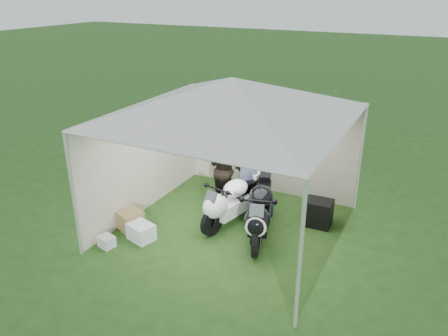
{
  "coord_description": "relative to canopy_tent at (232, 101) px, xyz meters",
  "views": [
    {
      "loc": [
        3.3,
        -6.75,
        4.46
      ],
      "look_at": [
        -0.32,
        0.35,
        1.11
      ],
      "focal_mm": 35.0,
      "sensor_mm": 36.0,
      "label": 1
    }
  ],
  "objects": [
    {
      "name": "ground",
      "position": [
        0.0,
        -0.03,
        -2.58
      ],
      "size": [
        80.0,
        80.0,
        0.0
      ],
      "primitive_type": "plane",
      "color": "#23401A",
      "rests_on": "ground"
    },
    {
      "name": "canopy_tent",
      "position": [
        0.0,
        0.0,
        0.0
      ],
      "size": [
        5.66,
        5.66,
        3.0
      ],
      "color": "silver",
      "rests_on": "ground"
    },
    {
      "name": "motorcycle_white",
      "position": [
        -0.08,
        0.15,
        -2.06
      ],
      "size": [
        0.71,
        1.87,
        0.93
      ],
      "rotation": [
        0.0,
        0.0,
        -0.23
      ],
      "color": "black",
      "rests_on": "ground"
    },
    {
      "name": "motorcycle_black",
      "position": [
        0.63,
        -0.07,
        -2.01
      ],
      "size": [
        0.87,
        2.01,
        1.02
      ],
      "rotation": [
        0.0,
        0.0,
        0.29
      ],
      "color": "black",
      "rests_on": "ground"
    },
    {
      "name": "paddock_stand",
      "position": [
        0.36,
        0.83,
        -2.43
      ],
      "size": [
        0.43,
        0.33,
        0.28
      ],
      "primitive_type": "cube",
      "rotation": [
        0.0,
        0.0,
        0.29
      ],
      "color": "#221EC3",
      "rests_on": "ground"
    },
    {
      "name": "person_dark_jacket",
      "position": [
        -0.53,
        0.82,
        -1.69
      ],
      "size": [
        1.06,
        0.96,
        1.78
      ],
      "primitive_type": "imported",
      "rotation": [
        0.0,
        0.0,
        2.74
      ],
      "color": "black",
      "rests_on": "ground"
    },
    {
      "name": "person_blue_jacket",
      "position": [
        -0.07,
        0.92,
        -1.57
      ],
      "size": [
        0.62,
        0.81,
        2.01
      ],
      "primitive_type": "imported",
      "rotation": [
        0.0,
        0.0,
        -1.78
      ],
      "color": "slate",
      "rests_on": "ground"
    },
    {
      "name": "equipment_box",
      "position": [
        1.48,
        0.91,
        -2.31
      ],
      "size": [
        0.55,
        0.45,
        0.54
      ],
      "primitive_type": "cube",
      "rotation": [
        0.0,
        0.0,
        0.04
      ],
      "color": "black",
      "rests_on": "ground"
    },
    {
      "name": "crate_0",
      "position": [
        -1.33,
        -1.15,
        -2.42
      ],
      "size": [
        0.56,
        0.49,
        0.32
      ],
      "primitive_type": "cube",
      "rotation": [
        0.0,
        0.0,
        -0.28
      ],
      "color": "silver",
      "rests_on": "ground"
    },
    {
      "name": "crate_1",
      "position": [
        -1.75,
        -0.94,
        -2.39
      ],
      "size": [
        0.54,
        0.54,
        0.38
      ],
      "primitive_type": "cube",
      "rotation": [
        0.0,
        0.0,
        -0.35
      ],
      "color": "olive",
      "rests_on": "ground"
    },
    {
      "name": "crate_2",
      "position": [
        -1.75,
        -1.64,
        -2.47
      ],
      "size": [
        0.33,
        0.3,
        0.21
      ],
      "primitive_type": "cube",
      "rotation": [
        0.0,
        0.0,
        -0.25
      ],
      "color": "silver",
      "rests_on": "ground"
    }
  ]
}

